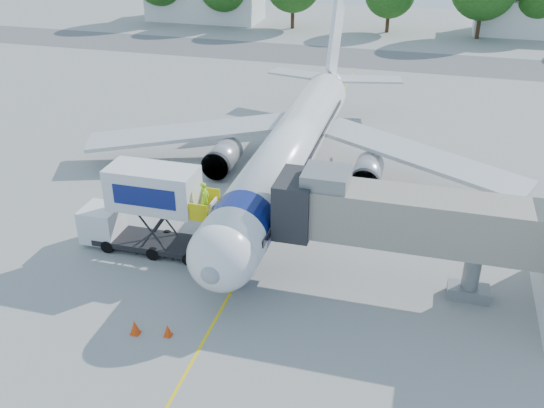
% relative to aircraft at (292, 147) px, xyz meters
% --- Properties ---
extents(ground, '(160.00, 160.00, 0.00)m').
position_rel_aircraft_xyz_m(ground, '(0.00, -4.12, -2.95)').
color(ground, '#979794').
rests_on(ground, ground).
extents(guidance_line, '(0.15, 70.00, 0.01)m').
position_rel_aircraft_xyz_m(guidance_line, '(0.00, -4.12, -2.94)').
color(guidance_line, yellow).
rests_on(guidance_line, ground).
extents(taxiway_strip, '(120.00, 10.00, 0.01)m').
position_rel_aircraft_xyz_m(taxiway_strip, '(0.00, 37.88, -2.94)').
color(taxiway_strip, '#59595B').
rests_on(taxiway_strip, ground).
extents(aircraft, '(34.17, 37.73, 11.35)m').
position_rel_aircraft_xyz_m(aircraft, '(0.00, 0.00, 0.00)').
color(aircraft, white).
rests_on(aircraft, ground).
extents(jet_bridge, '(13.90, 3.20, 6.60)m').
position_rel_aircraft_xyz_m(jet_bridge, '(7.99, -11.12, 1.39)').
color(jet_bridge, gray).
rests_on(jet_bridge, ground).
extents(catering_hiloader, '(8.50, 2.44, 5.50)m').
position_rel_aircraft_xyz_m(catering_hiloader, '(-6.26, -11.12, -0.19)').
color(catering_hiloader, black).
rests_on(catering_hiloader, ground).
extents(ground_tug, '(3.95, 2.19, 1.54)m').
position_rel_aircraft_xyz_m(ground_tug, '(2.38, -20.27, -2.14)').
color(ground_tug, silver).
rests_on(ground_tug, ground).
extents(safety_cone_a, '(0.43, 0.43, 0.68)m').
position_rel_aircraft_xyz_m(safety_cone_a, '(-1.85, -18.28, -2.62)').
color(safety_cone_a, '#E03D0B').
rests_on(safety_cone_a, ground).
extents(safety_cone_b, '(0.50, 0.50, 0.79)m').
position_rel_aircraft_xyz_m(safety_cone_b, '(-3.48, -18.56, -2.57)').
color(safety_cone_b, '#E03D0B').
rests_on(safety_cone_b, ground).
extents(outbuilding_left, '(18.40, 8.40, 5.30)m').
position_rel_aircraft_xyz_m(outbuilding_left, '(-28.00, 55.88, -0.29)').
color(outbuilding_left, silver).
rests_on(outbuilding_left, ground).
extents(outbuilding_right, '(16.40, 7.40, 5.30)m').
position_rel_aircraft_xyz_m(outbuilding_right, '(22.00, 57.88, -0.29)').
color(outbuilding_right, silver).
rests_on(outbuilding_right, ground).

